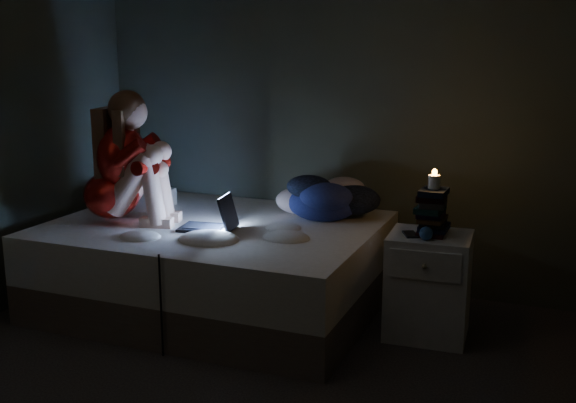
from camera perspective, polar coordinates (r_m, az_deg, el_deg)
The scene contains 12 objects.
floor at distance 3.68m, azimuth -6.84°, elevation -15.60°, with size 3.60×3.80×0.02m, color black.
wall_back at distance 5.01m, azimuth 3.41°, elevation 7.76°, with size 3.60×0.02×2.60m, color #2E322C.
bed at distance 4.68m, azimuth -6.06°, elevation -5.25°, with size 2.12×1.59×0.58m, color beige, non-canonical shape.
pillow at distance 5.17m, azimuth -12.18°, elevation 0.30°, with size 0.44×0.31×0.13m, color white.
woman at distance 4.67m, azimuth -14.58°, elevation 3.61°, with size 0.55×0.36×0.88m, color maroon, non-canonical shape.
laptop at distance 4.41m, azimuth -6.79°, elevation -0.82°, with size 0.35×0.24×0.24m, color black, non-canonical shape.
clothes_pile at distance 4.69m, azimuth 2.91°, elevation 0.49°, with size 0.52×0.41×0.31m, color navy, non-canonical shape.
nightstand at distance 4.27m, azimuth 11.57°, elevation -6.84°, with size 0.48×0.43×0.64m, color silver.
book_stack at distance 4.15m, azimuth 11.93°, elevation -0.87°, with size 0.19×0.25×0.27m, color black, non-canonical shape.
candle at distance 4.11m, azimuth 12.04°, elevation 1.54°, with size 0.07×0.07×0.08m, color beige.
phone at distance 4.14m, azimuth 10.09°, elevation -2.67°, with size 0.07×0.14×0.01m, color black.
blue_orb at distance 4.04m, azimuth 11.30°, elevation -2.61°, with size 0.08×0.08×0.08m, color #264C81.
Camera 1 is at (1.60, -2.82, 1.72)m, focal length 42.81 mm.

